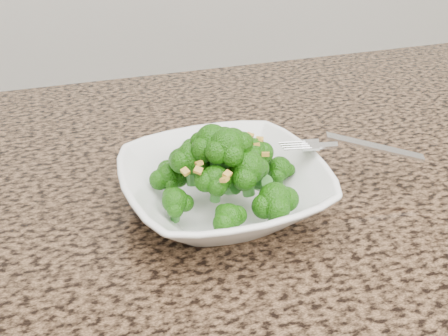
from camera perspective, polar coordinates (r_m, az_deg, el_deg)
name	(u,v)px	position (r m, az deg, el deg)	size (l,w,h in m)	color
granite_counter	(368,270)	(0.55, 14.45, -9.98)	(1.64, 1.04, 0.03)	brown
bowl	(224,189)	(0.57, 0.00, -2.11)	(0.21, 0.21, 0.05)	white
broccoli_pile	(224,140)	(0.55, 0.00, 2.90)	(0.18, 0.18, 0.06)	#1E630B
garlic_topping	(224,107)	(0.53, 0.00, 6.17)	(0.11, 0.11, 0.01)	gold
fork	(331,145)	(0.60, 10.78, 2.32)	(0.18, 0.03, 0.01)	silver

